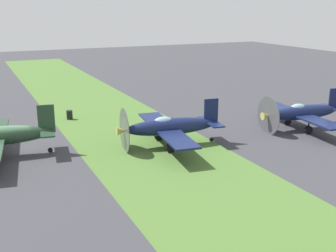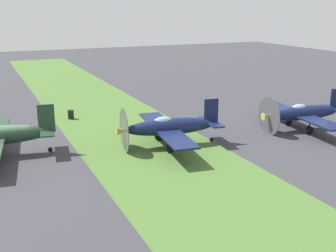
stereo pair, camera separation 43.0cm
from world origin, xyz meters
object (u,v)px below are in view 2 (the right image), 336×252
at_px(runway_marker_cone, 51,121).
at_px(fuel_drum, 71,115).
at_px(airplane_trail, 303,113).
at_px(airplane_wingman, 169,127).

bearing_deg(runway_marker_cone, fuel_drum, -66.08).
distance_m(fuel_drum, runway_marker_cone, 2.34).
bearing_deg(runway_marker_cone, airplane_trail, -119.33).
relative_size(airplane_trail, fuel_drum, 11.74).
xyz_separation_m(airplane_wingman, fuel_drum, (11.86, 5.44, -1.16)).
bearing_deg(airplane_trail, airplane_wingman, 91.93).
distance_m(airplane_trail, fuel_drum, 22.43).
xyz_separation_m(airplane_wingman, runway_marker_cone, (10.92, 7.57, -1.39)).
xyz_separation_m(fuel_drum, runway_marker_cone, (-0.94, 2.13, -0.23)).
height_order(airplane_wingman, airplane_trail, airplane_wingman).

